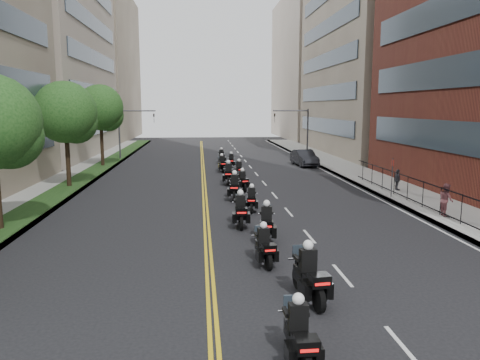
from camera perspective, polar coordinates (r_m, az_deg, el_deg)
The scene contains 28 objects.
ground at distance 12.03m, azimuth 4.31°, elevation -20.31°, with size 160.00×160.00×0.00m, color black.
sidewalk_right at distance 38.37m, azimuth 16.10°, elevation -0.09°, with size 4.00×90.00×0.15m, color gray.
sidewalk_left at distance 37.26m, azimuth -20.86°, elevation -0.59°, with size 4.00×90.00×0.15m, color gray.
grass_strip at distance 37.04m, azimuth -19.68°, elevation -0.43°, with size 2.00×90.00×0.04m, color #133312.
building_right_tan at distance 63.46m, azimuth 17.33°, elevation 16.84°, with size 15.11×28.00×30.00m.
building_right_far at distance 91.64m, azimuth 10.02°, elevation 13.29°, with size 15.00×28.00×26.00m, color gray.
building_left_mid at distance 62.75m, azimuth -25.03°, elevation 18.37°, with size 16.11×28.00×34.00m.
building_left_far at distance 90.92m, azimuth -18.30°, elevation 13.02°, with size 16.00×28.00×26.00m, color #796958.
iron_fence at distance 26.21m, azimuth 24.29°, elevation -2.78°, with size 0.05×28.00×1.50m.
street_trees at distance 30.42m, azimuth -22.93°, elevation 6.86°, with size 4.40×38.40×7.98m.
traffic_signal_right at distance 53.60m, azimuth 7.25°, elevation 6.56°, with size 4.09×0.20×5.60m.
traffic_signal_left at distance 52.97m, azimuth -13.50°, elevation 6.36°, with size 4.09×0.20×5.60m.
motorcycle_0 at distance 11.36m, azimuth 7.21°, elevation -18.47°, with size 0.52×2.26×1.66m.
motorcycle_1 at distance 14.63m, azimuth 8.44°, elevation -11.69°, with size 0.76×2.55×1.88m.
motorcycle_2 at distance 17.73m, azimuth 2.97°, elevation -8.24°, with size 0.62×2.18×1.61m.
motorcycle_3 at distance 20.69m, azimuth 3.25°, elevation -5.50°, with size 0.74×2.45×1.81m.
motorcycle_4 at distance 23.13m, azimuth 0.06°, elevation -3.92°, with size 0.58×2.47×1.83m.
motorcycle_5 at distance 26.46m, azimuth 1.43°, elevation -2.51°, with size 0.63×2.11×1.56m.
motorcycle_6 at distance 29.73m, azimuth -0.67°, elevation -1.00°, with size 0.70×2.52×1.86m.
motorcycle_7 at distance 32.91m, azimuth 0.32°, elevation -0.21°, with size 0.64×2.16×1.59m.
motorcycle_8 at distance 35.54m, azimuth -1.42°, elevation 0.64°, with size 0.64×2.52×1.86m.
motorcycle_9 at distance 38.83m, azimuth -0.10°, elevation 1.19°, with size 0.57×2.15×1.58m.
motorcycle_10 at distance 42.37m, azimuth -2.21°, elevation 1.89°, with size 0.66×2.28×1.68m.
motorcycle_11 at distance 44.98m, azimuth -1.08°, elevation 2.26°, with size 0.57×2.14×1.58m.
motorcycle_12 at distance 48.51m, azimuth -2.26°, elevation 2.79°, with size 0.53×2.28×1.68m.
parked_sedan at distance 47.19m, azimuth 7.85°, elevation 2.70°, with size 1.69×4.83×1.59m, color black.
pedestrian_b at distance 26.99m, azimuth 23.83°, elevation -2.20°, with size 0.84×0.65×1.72m, color #8C4C51.
pedestrian_c at distance 33.96m, azimuth 18.64°, elevation 0.02°, with size 0.85×0.35×1.45m, color #3F3E46.
Camera 1 is at (-1.75, -10.35, 5.88)m, focal length 35.00 mm.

